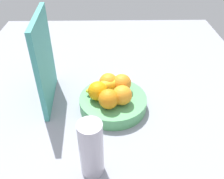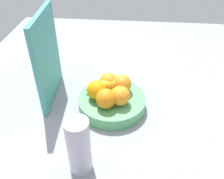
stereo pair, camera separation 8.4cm
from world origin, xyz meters
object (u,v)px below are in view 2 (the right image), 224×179
object	(u,v)px
orange_front_left	(120,96)
orange_front_right	(122,84)
orange_back_right	(105,99)
orange_center	(108,82)
cutting_board	(47,58)
fruit_bowl	(112,102)
orange_back_left	(97,90)
thermos_tumbler	(79,147)
banana_bunch	(107,86)

from	to	relation	value
orange_front_left	orange_front_right	xyz separation A→B (cm)	(7.64, -0.27, 0.00)
orange_back_right	orange_center	bearing A→B (deg)	1.43
orange_back_right	cutting_board	bearing A→B (deg)	64.37
orange_front_right	orange_back_right	xyz separation A→B (cm)	(-9.81, 5.53, 0.00)
fruit_bowl	orange_front_left	bearing A→B (deg)	-134.44
fruit_bowl	cutting_board	xyz separation A→B (cm)	(6.09, 25.97, 15.51)
orange_back_right	cutting_board	size ratio (longest dim) A/B	0.21
fruit_bowl	orange_back_right	world-z (taller)	orange_back_right
orange_center	cutting_board	world-z (taller)	cutting_board
fruit_bowl	orange_center	size ratio (longest dim) A/B	3.54
fruit_bowl	cutting_board	world-z (taller)	cutting_board
fruit_bowl	orange_back_left	size ratio (longest dim) A/B	3.54
fruit_bowl	orange_front_left	size ratio (longest dim) A/B	3.54
orange_center	orange_front_right	bearing A→B (deg)	-97.82
orange_front_right	thermos_tumbler	bearing A→B (deg)	162.64
orange_front_left	orange_center	size ratio (longest dim) A/B	1.00
cutting_board	orange_center	bearing A→B (deg)	-95.46
fruit_bowl	orange_back_left	distance (cm)	8.62
fruit_bowl	orange_front_left	world-z (taller)	orange_front_left
orange_back_left	thermos_tumbler	distance (cm)	28.72
fruit_bowl	thermos_tumbler	size ratio (longest dim) A/B	1.36
orange_center	orange_back_right	bearing A→B (deg)	-178.57
fruit_bowl	banana_bunch	distance (cm)	6.82
orange_front_right	orange_center	distance (cm)	5.85
orange_front_left	thermos_tumbler	distance (cm)	27.91
orange_front_right	banana_bunch	bearing A→B (deg)	101.41
orange_center	orange_back_right	distance (cm)	10.61
thermos_tumbler	cutting_board	bearing A→B (deg)	28.38
orange_front_left	cutting_board	bearing A→B (deg)	72.28
fruit_bowl	orange_front_left	distance (cm)	7.81
banana_bunch	orange_front_left	bearing A→B (deg)	-139.14
orange_front_left	orange_front_right	bearing A→B (deg)	-2.04
fruit_bowl	orange_center	bearing A→B (deg)	22.95
orange_front_left	orange_back_left	bearing A→B (deg)	73.50
cutting_board	thermos_tumbler	distance (cm)	40.96
orange_center	thermos_tumbler	world-z (taller)	thermos_tumbler
cutting_board	orange_front_right	bearing A→B (deg)	-96.56
orange_front_left	orange_back_left	size ratio (longest dim) A/B	1.00
orange_back_right	orange_front_left	bearing A→B (deg)	-67.51
fruit_bowl	orange_back_right	bearing A→B (deg)	160.60
fruit_bowl	banana_bunch	bearing A→B (deg)	35.22
orange_back_right	thermos_tumbler	world-z (taller)	thermos_tumbler
orange_back_left	cutting_board	distance (cm)	23.07
orange_front_right	orange_back_left	distance (cm)	10.70
orange_back_right	orange_front_right	bearing A→B (deg)	-29.40
fruit_bowl	thermos_tumbler	world-z (taller)	thermos_tumbler
orange_front_right	orange_center	xyz separation A→B (cm)	(0.80, 5.79, 0.00)
orange_front_right	orange_center	bearing A→B (deg)	82.18
fruit_bowl	thermos_tumbler	distance (cm)	30.91
orange_front_left	orange_back_right	xyz separation A→B (cm)	(-2.18, 5.26, 0.00)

